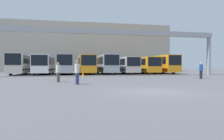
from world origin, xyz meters
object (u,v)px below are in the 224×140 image
pedestrian_near_right (58,72)px  bus_slot_2 (66,63)px  bus_slot_1 (45,64)px  bus_slot_5 (125,64)px  bus_slot_3 (86,64)px  bus_slot_6 (142,64)px  bus_slot_4 (106,63)px  bus_slot_7 (160,63)px  pedestrian_mid_left (77,72)px  bus_slot_0 (23,63)px  traffic_cone (83,74)px  pedestrian_near_center (201,70)px

pedestrian_near_right → bus_slot_2: bearing=-148.7°
bus_slot_1 → bus_slot_5: bus_slot_1 is taller
bus_slot_2 → bus_slot_3: (3.58, 0.92, -0.03)m
bus_slot_5 → bus_slot_3: bearing=175.9°
bus_slot_6 → pedestrian_near_right: (-14.46, -18.40, -0.79)m
bus_slot_1 → bus_slot_4: size_ratio=1.08×
bus_slot_1 → bus_slot_7: 21.50m
bus_slot_4 → pedestrian_mid_left: bus_slot_4 is taller
bus_slot_0 → bus_slot_4: bearing=-2.1°
bus_slot_2 → bus_slot_6: bearing=3.8°
bus_slot_7 → traffic_cone: size_ratio=21.08×
bus_slot_7 → pedestrian_near_center: (-2.86, -16.66, -0.96)m
bus_slot_5 → bus_slot_6: bearing=8.4°
pedestrian_near_right → traffic_cone: pedestrian_near_right is taller
bus_slot_3 → traffic_cone: bus_slot_3 is taller
bus_slot_1 → pedestrian_mid_left: (5.05, -20.76, -0.84)m
bus_slot_4 → bus_slot_6: (7.17, 0.62, -0.18)m
bus_slot_2 → bus_slot_4: bearing=2.6°
bus_slot_1 → pedestrian_near_center: bearing=-41.9°
bus_slot_4 → traffic_cone: size_ratio=19.69×
pedestrian_mid_left → pedestrian_near_center: size_ratio=1.02×
pedestrian_near_right → bus_slot_7: bearing=166.9°
pedestrian_mid_left → bus_slot_7: bearing=-9.6°
bus_slot_2 → bus_slot_7: bus_slot_7 is taller
pedestrian_mid_left → bus_slot_0: bearing=51.3°
bus_slot_5 → bus_slot_6: 3.62m
bus_slot_0 → bus_slot_6: bearing=0.3°
bus_slot_3 → bus_slot_4: bus_slot_4 is taller
pedestrian_near_right → traffic_cone: (2.67, 9.34, -0.65)m
bus_slot_0 → bus_slot_7: 25.09m
bus_slot_3 → pedestrian_near_right: (-3.70, -18.38, -0.92)m
bus_slot_7 → traffic_cone: (-15.37, -8.83, -1.64)m
bus_slot_1 → bus_slot_3: (7.17, 0.17, 0.03)m
bus_slot_0 → traffic_cone: 13.32m
bus_slot_0 → pedestrian_mid_left: size_ratio=6.48×
bus_slot_4 → traffic_cone: bus_slot_4 is taller
bus_slot_1 → pedestrian_near_center: 25.04m
bus_slot_5 → bus_slot_7: size_ratio=0.95×
bus_slot_3 → pedestrian_near_center: bearing=-55.8°
bus_slot_1 → pedestrian_mid_left: 21.39m
bus_slot_4 → bus_slot_5: bearing=1.4°
bus_slot_4 → bus_slot_5: 3.59m
traffic_cone → pedestrian_near_center: bearing=-32.1°
bus_slot_2 → pedestrian_mid_left: (1.47, -20.01, -0.90)m
bus_slot_0 → bus_slot_6: (21.50, 0.10, -0.19)m
bus_slot_0 → bus_slot_3: size_ratio=0.99×
pedestrian_near_right → pedestrian_near_center: (15.18, 1.51, 0.04)m
traffic_cone → bus_slot_2: bearing=107.4°
bus_slot_3 → bus_slot_5: bearing=-4.1°
traffic_cone → bus_slot_5: bearing=46.1°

